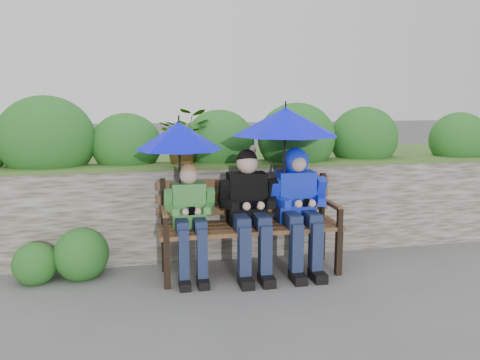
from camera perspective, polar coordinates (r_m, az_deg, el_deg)
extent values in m
plane|color=#585858|center=(4.65, 0.26, -11.81)|extent=(60.00, 60.00, 0.00)
cube|color=brown|center=(5.21, -1.46, -3.68)|extent=(8.00, 0.40, 1.00)
cube|color=#304F1D|center=(5.11, -1.48, 1.89)|extent=(8.00, 0.42, 0.04)
cube|color=#304F1D|center=(6.37, -3.39, -1.37)|extent=(8.00, 2.00, 0.96)
ellipsoid|color=#25632A|center=(5.33, -22.54, 4.64)|extent=(1.01, 0.81, 0.91)
ellipsoid|color=#25632A|center=(5.26, -13.67, 4.23)|extent=(0.76, 0.61, 0.68)
ellipsoid|color=#25632A|center=(5.30, -2.52, 4.67)|extent=(0.80, 0.64, 0.72)
ellipsoid|color=#25632A|center=(5.41, 6.90, 5.04)|extent=(0.90, 0.72, 0.81)
ellipsoid|color=#25632A|center=(5.85, 14.86, 4.96)|extent=(0.84, 0.67, 0.76)
ellipsoid|color=#25632A|center=(6.40, 25.11, 4.50)|extent=(0.75, 0.60, 0.67)
sphere|color=#F1A5C3|center=(5.17, -20.45, 2.93)|extent=(0.14, 0.14, 0.14)
sphere|color=#F1A5C3|center=(5.24, 1.21, 3.63)|extent=(0.14, 0.14, 0.14)
imported|color=#25632A|center=(5.11, -6.87, 5.37)|extent=(0.53, 0.46, 0.59)
imported|color=#25632A|center=(5.67, 14.21, 5.26)|extent=(0.30, 0.30, 0.53)
sphere|color=#25632A|center=(4.86, -18.78, -8.62)|extent=(0.52, 0.52, 0.52)
sphere|color=#25632A|center=(4.90, -23.71, -9.36)|extent=(0.41, 0.41, 0.41)
cube|color=black|center=(4.38, -8.89, -10.21)|extent=(0.06, 0.06, 0.45)
cube|color=black|center=(4.81, -9.17, -8.39)|extent=(0.06, 0.06, 0.45)
cube|color=black|center=(4.75, 11.93, -8.69)|extent=(0.06, 0.06, 0.45)
cube|color=black|center=(5.15, 9.92, -7.18)|extent=(0.06, 0.06, 0.45)
cube|color=brown|center=(4.45, 1.88, -6.46)|extent=(1.79, 0.10, 0.04)
cube|color=brown|center=(4.57, 1.50, -6.02)|extent=(1.79, 0.10, 0.04)
cube|color=brown|center=(4.69, 1.13, -5.60)|extent=(1.79, 0.10, 0.04)
cube|color=brown|center=(4.82, 0.79, -5.19)|extent=(1.79, 0.10, 0.04)
cube|color=black|center=(4.70, -9.34, -2.83)|extent=(0.05, 0.05, 0.50)
cube|color=brown|center=(4.47, -9.19, -3.88)|extent=(0.05, 0.47, 0.04)
cube|color=black|center=(4.28, -9.01, -6.01)|extent=(0.05, 0.05, 0.22)
cube|color=black|center=(5.05, 10.00, -1.97)|extent=(0.05, 0.05, 0.50)
cube|color=brown|center=(4.83, 11.06, -2.89)|extent=(0.05, 0.47, 0.04)
cube|color=black|center=(4.66, 12.07, -4.80)|extent=(0.05, 0.05, 0.22)
cube|color=brown|center=(4.84, 0.65, -3.55)|extent=(1.79, 0.03, 0.09)
cube|color=brown|center=(4.81, 0.66, -1.93)|extent=(1.79, 0.03, 0.09)
cube|color=brown|center=(4.78, 0.66, -0.29)|extent=(1.79, 0.03, 0.09)
cube|color=#347A37|center=(4.57, -6.25, -3.02)|extent=(0.32, 0.19, 0.43)
sphere|color=tan|center=(4.50, -6.30, 0.61)|extent=(0.18, 0.18, 0.18)
sphere|color=#B0793B|center=(4.50, -6.32, 1.02)|extent=(0.17, 0.17, 0.17)
cube|color=#212949|center=(4.46, -7.11, -5.49)|extent=(0.11, 0.30, 0.11)
cube|color=#212949|center=(4.40, -6.87, -9.42)|extent=(0.09, 0.10, 0.54)
cube|color=black|center=(4.43, -6.74, -12.53)|extent=(0.10, 0.21, 0.08)
cube|color=#212949|center=(4.48, -4.94, -5.39)|extent=(0.11, 0.30, 0.11)
cube|color=#212949|center=(4.41, -4.65, -9.31)|extent=(0.09, 0.10, 0.54)
cube|color=black|center=(4.44, -4.52, -12.40)|extent=(0.10, 0.21, 0.08)
cube|color=#347A37|center=(4.50, -8.77, -2.55)|extent=(0.08, 0.17, 0.24)
cube|color=#347A37|center=(4.40, -8.29, -3.71)|extent=(0.12, 0.20, 0.07)
sphere|color=tan|center=(4.32, -6.66, -3.91)|extent=(0.07, 0.07, 0.07)
cube|color=#347A37|center=(4.54, -3.67, -2.35)|extent=(0.08, 0.17, 0.24)
cube|color=#347A37|center=(4.43, -3.79, -3.53)|extent=(0.12, 0.20, 0.07)
sphere|color=tan|center=(4.34, -5.18, -3.85)|extent=(0.07, 0.07, 0.07)
cube|color=black|center=(4.32, -5.91, -3.79)|extent=(0.06, 0.07, 0.09)
cube|color=black|center=(4.65, 0.82, -2.23)|extent=(0.38, 0.22, 0.51)
sphere|color=tan|center=(4.57, 0.88, 2.04)|extent=(0.21, 0.21, 0.21)
sphere|color=black|center=(4.58, 0.86, 2.51)|extent=(0.20, 0.20, 0.20)
cube|color=#212949|center=(4.51, 0.06, -5.11)|extent=(0.13, 0.36, 0.13)
cube|color=#212949|center=(4.42, 0.53, -9.17)|extent=(0.11, 0.12, 0.55)
cube|color=black|center=(4.44, 0.72, -12.29)|extent=(0.12, 0.25, 0.09)
cube|color=#212949|center=(4.55, 2.54, -4.97)|extent=(0.13, 0.36, 0.13)
cube|color=#212949|center=(4.47, 3.08, -8.99)|extent=(0.11, 0.12, 0.55)
cube|color=black|center=(4.49, 3.28, -12.07)|extent=(0.12, 0.25, 0.09)
cube|color=black|center=(4.54, -1.98, -1.68)|extent=(0.09, 0.20, 0.29)
cube|color=black|center=(4.42, -1.23, -3.02)|extent=(0.14, 0.24, 0.08)
sphere|color=tan|center=(4.35, 0.82, -3.22)|extent=(0.08, 0.08, 0.08)
cube|color=black|center=(4.64, 3.86, -1.43)|extent=(0.09, 0.20, 0.29)
cube|color=black|center=(4.51, 3.93, -2.77)|extent=(0.14, 0.24, 0.08)
sphere|color=tan|center=(4.38, 2.53, -3.14)|extent=(0.08, 0.08, 0.08)
cube|color=black|center=(4.36, 1.71, -3.07)|extent=(0.06, 0.07, 0.09)
cube|color=#000EBD|center=(4.79, 6.76, -1.97)|extent=(0.38, 0.22, 0.51)
sphere|color=tan|center=(4.71, 6.92, 2.16)|extent=(0.21, 0.21, 0.21)
sphere|color=#000EBD|center=(4.74, 6.81, 2.33)|extent=(0.26, 0.26, 0.26)
sphere|color=tan|center=(4.66, 7.13, 1.95)|extent=(0.16, 0.16, 0.16)
cube|color=#212949|center=(4.63, 6.23, -4.75)|extent=(0.13, 0.36, 0.13)
cube|color=#212949|center=(4.55, 6.86, -8.68)|extent=(0.11, 0.12, 0.55)
cube|color=black|center=(4.57, 7.07, -11.70)|extent=(0.12, 0.24, 0.09)
cube|color=#212949|center=(4.70, 8.55, -4.60)|extent=(0.13, 0.36, 0.13)
cube|color=#212949|center=(4.62, 9.23, -8.47)|extent=(0.11, 0.12, 0.55)
cube|color=black|center=(4.64, 9.45, -11.45)|extent=(0.12, 0.24, 0.09)
cube|color=#000EBD|center=(4.65, 4.20, -1.43)|extent=(0.09, 0.20, 0.28)
cube|color=#000EBD|center=(4.54, 5.09, -2.73)|extent=(0.14, 0.24, 0.08)
sphere|color=tan|center=(4.49, 7.15, -2.91)|extent=(0.08, 0.08, 0.08)
cube|color=#000EBD|center=(4.80, 9.68, -1.19)|extent=(0.09, 0.20, 0.28)
cube|color=#000EBD|center=(4.67, 9.92, -2.47)|extent=(0.14, 0.24, 0.08)
sphere|color=tan|center=(4.53, 8.75, -2.82)|extent=(0.08, 0.08, 0.08)
cube|color=black|center=(4.50, 8.01, -2.76)|extent=(0.06, 0.07, 0.09)
cone|color=#0209F1|center=(4.43, -7.44, 5.36)|extent=(0.82, 0.82, 0.26)
cylinder|color=black|center=(4.43, -7.49, 7.44)|extent=(0.02, 0.02, 0.06)
cylinder|color=black|center=(4.47, -7.35, 1.21)|extent=(0.02, 0.02, 0.65)
sphere|color=black|center=(4.53, -7.26, -2.85)|extent=(0.04, 0.04, 0.04)
cone|color=#0209F1|center=(4.58, 5.55, 7.12)|extent=(1.06, 1.06, 0.27)
cylinder|color=black|center=(4.57, 5.58, 9.20)|extent=(0.02, 0.02, 0.06)
cylinder|color=black|center=(4.61, 5.47, 2.43)|extent=(0.02, 0.02, 0.76)
sphere|color=black|center=(4.68, 5.39, -2.17)|extent=(0.04, 0.04, 0.04)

